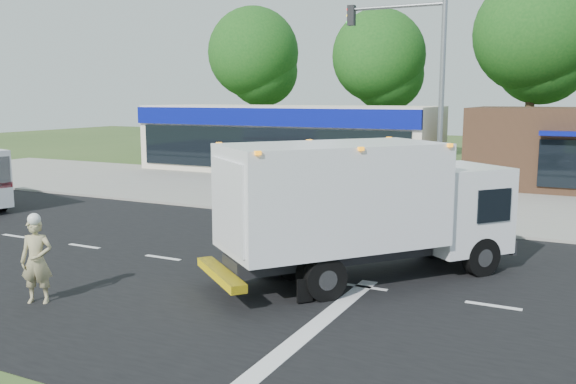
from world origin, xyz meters
name	(u,v)px	position (x,y,z in m)	size (l,w,h in m)	color
ground	(255,272)	(0.00, 0.00, 0.00)	(120.00, 120.00, 0.00)	#385123
road_asphalt	(255,271)	(0.00, 0.00, 0.00)	(60.00, 14.00, 0.02)	black
sidewalk	(361,215)	(0.00, 8.20, 0.06)	(60.00, 2.40, 0.12)	gray
parking_apron	(404,195)	(0.00, 14.00, 0.01)	(60.00, 9.00, 0.02)	gray
lane_markings	(277,293)	(1.35, -1.35, 0.02)	(55.20, 7.00, 0.01)	silver
ems_box_truck	(363,201)	(2.73, 0.62, 1.99)	(6.79, 7.55, 3.46)	black
emergency_worker	(37,260)	(-3.08, -4.28, 0.99)	(0.83, 0.73, 2.03)	tan
retail_strip_mall	(288,138)	(-9.00, 19.93, 2.01)	(18.00, 6.20, 4.00)	beige
brown_storefront	(576,148)	(7.00, 19.98, 2.00)	(10.00, 6.70, 4.00)	#382316
traffic_signal_pole	(423,85)	(2.35, 7.60, 4.92)	(3.51, 0.25, 8.00)	gray
background_trees	(454,53)	(-0.85, 28.16, 7.38)	(36.77, 7.39, 12.10)	#332114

